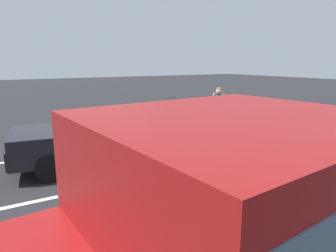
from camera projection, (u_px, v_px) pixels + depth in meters
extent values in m
plane|color=black|center=(104.00, 162.00, 7.56)|extent=(80.00, 80.00, 0.00)
cube|color=silver|center=(90.00, 150.00, 8.59)|extent=(18.00, 0.12, 0.01)
cube|color=silver|center=(127.00, 182.00, 6.32)|extent=(18.00, 0.12, 0.01)
cube|color=silver|center=(206.00, 250.00, 4.05)|extent=(18.00, 0.12, 0.01)
cube|color=black|center=(103.00, 138.00, 7.43)|extent=(4.30, 2.30, 0.64)
cube|color=black|center=(40.00, 149.00, 6.91)|extent=(1.53, 1.83, 0.38)
cube|color=slate|center=(80.00, 121.00, 7.14)|extent=(0.39, 1.56, 0.31)
cube|color=black|center=(114.00, 123.00, 7.08)|extent=(0.19, 0.24, 0.22)
cube|color=black|center=(107.00, 118.00, 7.75)|extent=(0.19, 0.24, 0.22)
cube|color=black|center=(175.00, 109.00, 8.04)|extent=(0.55, 1.53, 0.57)
cylinder|color=black|center=(50.00, 168.00, 6.29)|extent=(0.62, 0.30, 0.60)
cylinder|color=black|center=(48.00, 148.00, 7.74)|extent=(0.62, 0.30, 0.60)
cylinder|color=black|center=(163.00, 154.00, 7.25)|extent=(0.62, 0.30, 0.60)
cylinder|color=black|center=(142.00, 138.00, 8.71)|extent=(0.62, 0.30, 0.60)
cube|color=black|center=(244.00, 137.00, 8.53)|extent=(0.54, 0.42, 0.74)
cube|color=black|center=(246.00, 141.00, 8.40)|extent=(0.37, 0.14, 0.41)
cylinder|color=gray|center=(247.00, 120.00, 8.53)|extent=(0.03, 0.03, 0.22)
cylinder|color=gray|center=(239.00, 120.00, 8.47)|extent=(0.03, 0.03, 0.22)
cylinder|color=black|center=(243.00, 117.00, 8.48)|extent=(0.26, 0.11, 0.03)
sphere|color=black|center=(247.00, 148.00, 8.74)|extent=(0.04, 0.04, 0.04)
sphere|color=black|center=(236.00, 149.00, 8.67)|extent=(0.04, 0.04, 0.04)
cube|color=orange|center=(203.00, 133.00, 9.25)|extent=(0.39, 0.46, 0.62)
cube|color=#A25F13|center=(199.00, 135.00, 9.25)|extent=(0.16, 0.30, 0.34)
sphere|color=black|center=(207.00, 144.00, 9.18)|extent=(0.04, 0.04, 0.04)
sphere|color=black|center=(205.00, 141.00, 9.45)|extent=(0.04, 0.04, 0.04)
ellipsoid|color=orange|center=(215.00, 148.00, 8.29)|extent=(0.68, 0.65, 0.30)
torus|color=black|center=(215.00, 141.00, 8.25)|extent=(0.53, 0.53, 0.02)
cylinder|color=#4C3F2D|center=(221.00, 125.00, 10.04)|extent=(0.21, 0.21, 0.82)
cylinder|color=#4C3F2D|center=(215.00, 124.00, 10.13)|extent=(0.21, 0.21, 0.82)
ellipsoid|color=#2D384C|center=(219.00, 103.00, 9.94)|extent=(0.36, 0.39, 0.60)
sphere|color=tan|center=(219.00, 91.00, 9.85)|extent=(0.21, 0.21, 0.21)
sphere|color=olive|center=(219.00, 90.00, 9.84)|extent=(0.18, 0.18, 0.18)
cylinder|color=tan|center=(225.00, 102.00, 9.83)|extent=(0.18, 0.21, 0.53)
cylinder|color=tan|center=(213.00, 101.00, 10.01)|extent=(0.18, 0.21, 0.53)
cube|color=maroon|center=(232.00, 221.00, 2.36)|extent=(2.27, 2.09, 1.70)
cube|color=slate|center=(234.00, 175.00, 2.28)|extent=(2.23, 2.10, 0.51)
cylinder|color=black|center=(270.00, 210.00, 4.31)|extent=(0.82, 0.35, 0.80)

